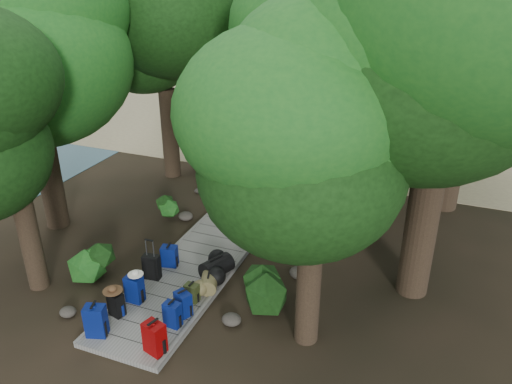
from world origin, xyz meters
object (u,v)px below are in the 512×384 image
at_px(duffel_right_khaki, 209,282).
at_px(duffel_right_black, 217,267).
at_px(backpack_left_d, 169,255).
at_px(backpack_right_a, 154,336).
at_px(backpack_right_b, 172,313).
at_px(lone_suitcase_on_sand, 307,142).
at_px(backpack_left_c, 134,288).
at_px(suitcase_on_boardwalk, 152,267).
at_px(backpack_right_d, 192,292).
at_px(backpack_left_b, 116,303).
at_px(backpack_left_a, 96,319).
at_px(backpack_right_c, 183,302).
at_px(sun_lounger, 373,136).
at_px(kayak, 268,121).

height_order(duffel_right_khaki, duffel_right_black, duffel_right_black).
height_order(backpack_left_d, backpack_right_a, backpack_right_a).
distance_m(backpack_right_b, lone_suitcase_on_sand, 11.80).
relative_size(backpack_left_c, lone_suitcase_on_sand, 0.99).
height_order(backpack_right_b, suitcase_on_boardwalk, same).
xyz_separation_m(backpack_left_d, backpack_right_d, (1.23, -1.10, -0.06)).
relative_size(backpack_left_b, backpack_right_b, 0.98).
distance_m(backpack_left_a, backpack_left_c, 1.27).
height_order(backpack_left_c, duffel_right_black, backpack_left_c).
bearing_deg(backpack_right_d, backpack_left_c, -154.48).
xyz_separation_m(backpack_right_c, sun_lounger, (1.94, 13.26, -0.11)).
distance_m(backpack_left_d, kayak, 12.68).
xyz_separation_m(backpack_left_a, sun_lounger, (3.30, 14.51, -0.19)).
xyz_separation_m(duffel_right_khaki, lone_suitcase_on_sand, (-0.57, 10.36, 0.06)).
height_order(backpack_right_b, kayak, backpack_right_b).
bearing_deg(kayak, backpack_right_b, -72.21).
xyz_separation_m(backpack_right_b, lone_suitcase_on_sand, (-0.42, 11.79, -0.06)).
distance_m(backpack_right_a, duffel_right_khaki, 2.26).
xyz_separation_m(suitcase_on_boardwalk, sun_lounger, (3.34, 12.32, -0.11)).
bearing_deg(backpack_right_d, suitcase_on_boardwalk, 165.63).
bearing_deg(backpack_left_d, duffel_right_khaki, -34.51).
distance_m(backpack_right_a, sun_lounger, 14.62).
distance_m(backpack_left_d, sun_lounger, 12.11).
bearing_deg(backpack_left_d, duffel_right_black, -11.69).
relative_size(backpack_right_a, kayak, 0.25).
xyz_separation_m(backpack_left_d, suitcase_on_boardwalk, (-0.12, -0.65, 0.02)).
height_order(kayak, sun_lounger, sun_lounger).
xyz_separation_m(backpack_right_b, sun_lounger, (1.97, 13.68, -0.11)).
xyz_separation_m(backpack_right_a, sun_lounger, (1.90, 14.49, -0.17)).
xyz_separation_m(backpack_left_c, duffel_right_khaki, (1.39, 1.01, -0.16)).
height_order(backpack_left_d, lone_suitcase_on_sand, lone_suitcase_on_sand).
height_order(backpack_right_a, sun_lounger, backpack_right_a).
distance_m(backpack_right_b, duffel_right_khaki, 1.45).
xyz_separation_m(backpack_left_a, kayak, (-1.83, 15.38, -0.34)).
height_order(backpack_right_c, kayak, backpack_right_c).
distance_m(backpack_left_c, lone_suitcase_on_sand, 11.39).
bearing_deg(backpack_right_d, backpack_right_c, -79.88).
bearing_deg(backpack_left_b, sun_lounger, 92.01).
xyz_separation_m(backpack_right_b, backpack_right_d, (-0.02, 0.91, -0.08)).
bearing_deg(backpack_right_a, kayak, 118.31).
xyz_separation_m(backpack_left_d, duffel_right_khaki, (1.40, -0.57, -0.10)).
bearing_deg(backpack_right_c, sun_lounger, 108.37).
height_order(backpack_right_b, backpack_right_c, backpack_right_b).
bearing_deg(backpack_right_d, backpack_left_d, 142.27).
distance_m(backpack_right_a, suitcase_on_boardwalk, 2.61).
relative_size(backpack_right_b, sun_lounger, 0.34).
distance_m(backpack_left_c, backpack_right_d, 1.31).
xyz_separation_m(backpack_right_a, backpack_right_c, (-0.04, 1.23, -0.07)).
height_order(backpack_left_d, kayak, backpack_left_d).
height_order(backpack_left_c, sun_lounger, backpack_left_c).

